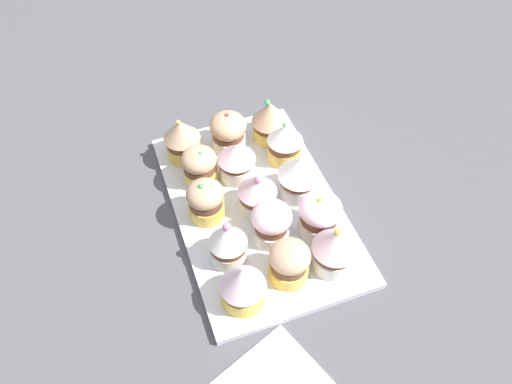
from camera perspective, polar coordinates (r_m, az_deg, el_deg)
name	(u,v)px	position (r cm, az deg, el deg)	size (l,w,h in cm)	color
ground_plane	(256,215)	(79.21, 0.00, -2.61)	(180.00, 180.00, 3.00)	#4C4C51
baking_tray	(256,207)	(77.54, 0.00, -1.68)	(38.18, 24.32, 1.20)	silver
cupcake_0	(182,138)	(81.85, -8.42, 6.06)	(5.96, 5.96, 7.88)	#EFC651
cupcake_1	(200,166)	(78.22, -6.45, 3.00)	(5.54, 5.54, 6.74)	#EFC651
cupcake_2	(206,200)	(73.56, -5.76, -0.94)	(5.57, 5.57, 7.01)	#EFC651
cupcake_3	(228,242)	(68.49, -3.23, -5.72)	(5.38, 5.38, 7.96)	white
cupcake_4	(243,284)	(65.04, -1.52, -10.49)	(6.14, 6.14, 7.55)	#EFC651
cupcake_5	(227,131)	(83.19, -3.33, 6.94)	(6.10, 6.10, 6.88)	white
cupcake_6	(237,160)	(78.32, -2.22, 3.64)	(6.04, 6.04, 6.80)	white
cupcake_7	(259,192)	(73.92, 0.31, 0.03)	(5.92, 5.92, 7.46)	white
cupcake_8	(270,223)	(70.49, 1.55, -3.57)	(5.78, 5.78, 6.97)	white
cupcake_9	(288,262)	(67.38, 3.62, -8.02)	(5.60, 5.60, 6.62)	#EFC651
cupcake_10	(270,120)	(84.18, 1.59, 8.25)	(6.20, 6.20, 7.88)	#EFC651
cupcake_11	(285,142)	(80.91, 3.33, 5.76)	(5.85, 5.85, 7.47)	#EFC651
cupcake_12	(300,177)	(75.41, 5.04, 1.76)	(6.61, 6.61, 7.87)	white
cupcake_13	(319,215)	(72.00, 7.25, -2.61)	(6.24, 6.24, 7.21)	white
cupcake_14	(335,248)	(68.57, 8.96, -6.34)	(6.33, 6.33, 7.92)	white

